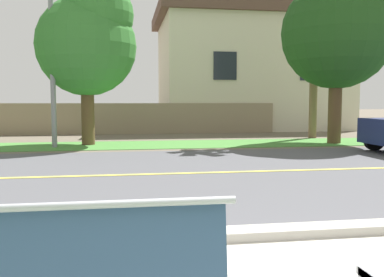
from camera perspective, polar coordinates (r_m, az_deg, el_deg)
ground_plane at (r=10.00m, az=-3.50°, el=-3.38°), size 140.00×140.00×0.00m
curb_edge at (r=4.52m, az=3.58°, el=-12.98°), size 44.00×0.30×0.11m
street_asphalt at (r=8.52m, az=-2.53°, el=-4.80°), size 52.00×8.00×0.01m
road_centre_line at (r=8.52m, az=-2.53°, el=-4.76°), size 48.00×0.14×0.01m
far_verge_grass at (r=14.33m, az=-5.19°, el=-0.83°), size 48.00×2.80×0.02m
streetlamp at (r=14.43m, az=-18.41°, el=14.69°), size 0.24×2.10×6.89m
shade_tree_left at (r=14.67m, az=-13.74°, el=13.02°), size 3.31×3.31×5.46m
shade_tree_centre at (r=15.74m, az=19.62°, el=14.30°), size 3.81×3.81×6.28m
garden_wall at (r=19.37m, az=-7.74°, el=2.69°), size 13.00×0.36×1.40m
house_across_street at (r=23.61m, az=7.75°, el=9.16°), size 10.23×6.91×6.31m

